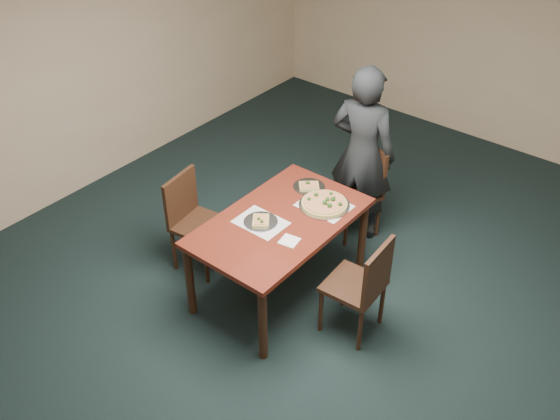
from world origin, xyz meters
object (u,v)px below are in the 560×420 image
Objects in this scene: chair_right at (363,283)px; slice_plate_far at (309,186)px; dining_table at (280,229)px; chair_left at (192,216)px; chair_far at (361,185)px; diner at (362,154)px; pizza_pan at (325,204)px; slice_plate_near at (261,221)px.

slice_plate_far is (-0.92, 0.52, 0.25)m from chair_right.
chair_right is at bearing 0.78° from dining_table.
slice_plate_far is at bearing -123.02° from chair_right.
chair_far is at bearing -41.31° from chair_left.
chair_right is 1.42m from diner.
dining_table is 3.49× the size of pizza_pan.
pizza_pan reaches higher than slice_plate_near.
slice_plate_near is (-0.27, -0.51, -0.01)m from pizza_pan.
slice_plate_near is at bearing -85.02° from chair_right.
pizza_pan is at bearing -57.03° from chair_far.
chair_left reaches higher than pizza_pan.
slice_plate_near is at bearing -92.17° from chair_left.
chair_right is 0.96m from slice_plate_near.
diner reaches higher than dining_table.
slice_plate_far is at bearing 68.17° from diner.
slice_plate_near is at bearing -117.33° from pizza_pan.
chair_far is at bearing -150.15° from chair_right.
chair_far is 1.63m from chair_left.
diner is 1.29m from slice_plate_near.
chair_far and chair_left have the same top height.
slice_plate_near is (-0.15, -1.29, 0.25)m from chair_far.
dining_table is 0.87m from chair_left.
diner is 4.00× the size of pizza_pan.
pizza_pan is at bearing 62.67° from slice_plate_near.
pizza_pan reaches higher than dining_table.
dining_table is at bearing -67.91° from chair_far.
chair_right is at bearing -31.84° from chair_far.
chair_right is at bearing 8.49° from slice_plate_near.
chair_far is 3.25× the size of slice_plate_far.
pizza_pan is at bearing 66.81° from dining_table.
slice_plate_far reaches higher than dining_table.
slice_plate_far is (-0.15, -0.62, -0.10)m from diner.
diner reaches higher than slice_plate_near.
diner reaches higher than chair_left.
diner reaches higher than slice_plate_far.
pizza_pan is at bearing -27.70° from slice_plate_far.
chair_left is at bearing -166.12° from dining_table.
pizza_pan reaches higher than slice_plate_far.
chair_left is at bearing -134.83° from slice_plate_far.
chair_far is 0.53× the size of diner.
diner reaches higher than pizza_pan.
pizza_pan is (0.11, -0.78, 0.26)m from chair_far.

